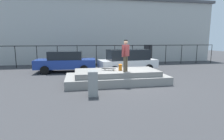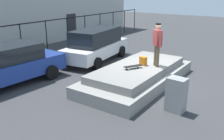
{
  "view_description": "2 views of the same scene",
  "coord_description": "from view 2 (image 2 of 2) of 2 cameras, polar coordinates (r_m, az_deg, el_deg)",
  "views": [
    {
      "loc": [
        -2.75,
        -10.01,
        2.55
      ],
      "look_at": [
        -0.62,
        1.09,
        0.66
      ],
      "focal_mm": 28.83,
      "sensor_mm": 36.0,
      "label": 1
    },
    {
      "loc": [
        -9.37,
        -4.42,
        3.85
      ],
      "look_at": [
        -0.89,
        1.45,
        0.48
      ],
      "focal_mm": 39.67,
      "sensor_mm": 36.0,
      "label": 2
    }
  ],
  "objects": [
    {
      "name": "ground_plane",
      "position": [
        11.06,
        8.81,
        -2.51
      ],
      "size": [
        60.0,
        60.0,
        0.0
      ],
      "primitive_type": "plane",
      "color": "#38383A"
    },
    {
      "name": "concrete_ledge",
      "position": [
        10.68,
        6.05,
        -1.14
      ],
      "size": [
        5.98,
        2.67,
        0.77
      ],
      "color": "gray",
      "rests_on": "ground_plane"
    },
    {
      "name": "skateboarder",
      "position": [
        10.35,
        10.42,
        6.42
      ],
      "size": [
        0.62,
        0.64,
        1.79
      ],
      "color": "brown",
      "rests_on": "concrete_ledge"
    },
    {
      "name": "skateboard",
      "position": [
        10.1,
        4.9,
        0.87
      ],
      "size": [
        0.8,
        0.56,
        0.12
      ],
      "color": "black",
      "rests_on": "concrete_ledge"
    },
    {
      "name": "backpack",
      "position": [
        10.63,
        7.2,
        2.12
      ],
      "size": [
        0.26,
        0.32,
        0.36
      ],
      "primitive_type": "cube",
      "rotation": [
        0.0,
        0.0,
        4.47
      ],
      "color": "orange",
      "rests_on": "concrete_ledge"
    },
    {
      "name": "car_blue_sedan_near",
      "position": [
        11.19,
        -22.68,
        1.16
      ],
      "size": [
        4.78,
        2.26,
        1.68
      ],
      "color": "navy",
      "rests_on": "ground_plane"
    },
    {
      "name": "car_white_hatchback_mid",
      "position": [
        13.86,
        -3.65,
        5.96
      ],
      "size": [
        4.86,
        2.46,
        1.8
      ],
      "color": "white",
      "rests_on": "ground_plane"
    },
    {
      "name": "utility_box",
      "position": [
        8.36,
        14.58,
        -5.57
      ],
      "size": [
        0.49,
        0.64,
        1.16
      ],
      "primitive_type": "cube",
      "rotation": [
        0.0,
        0.0,
        -0.09
      ],
      "color": "gray",
      "rests_on": "ground_plane"
    },
    {
      "name": "fence_row",
      "position": [
        15.51,
        -17.54,
        8.07
      ],
      "size": [
        24.06,
        0.06,
        2.04
      ],
      "color": "black",
      "rests_on": "ground_plane"
    }
  ]
}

